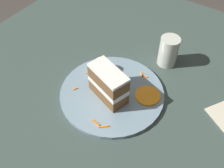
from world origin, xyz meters
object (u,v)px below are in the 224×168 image
Objects in this scene: plate at (112,93)px; cake_slice at (108,84)px; cream_dollop at (101,65)px; drinking_glass at (168,53)px; orange_garnish at (148,96)px.

cake_slice reaches higher than plate.
plate is 5.62× the size of cream_dollop.
cake_slice is 2.35× the size of cream_dollop.
plate is at bearing 161.26° from drinking_glass.
plate is 0.11m from orange_garnish.
cream_dollop is (0.07, 0.08, -0.02)m from cake_slice.
plate is at bearing 115.04° from orange_garnish.
plate is at bearing -165.63° from cake_slice.
plate is 3.08× the size of drinking_glass.
drinking_glass is (0.22, -0.07, 0.04)m from plate.
cream_dollop reaches higher than orange_garnish.
drinking_glass is at bearing -18.74° from plate.
cake_slice is at bearing 122.41° from orange_garnish.
cream_dollop is 0.17m from orange_garnish.
cream_dollop reaches higher than plate.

